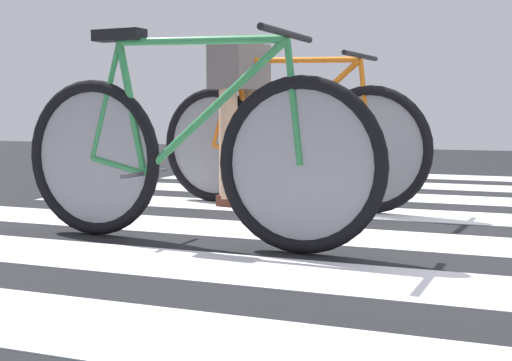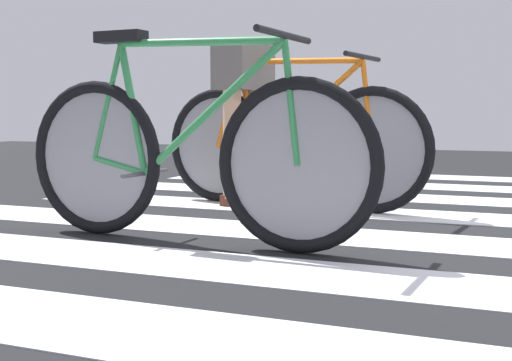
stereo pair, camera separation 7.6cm
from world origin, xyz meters
TOP-DOWN VIEW (x-y plane):
  - ground at (0.00, 0.00)m, footprint 18.00×14.00m
  - crosswalk_markings at (-0.04, 0.03)m, footprint 5.42×5.76m
  - bicycle_1_of_2 at (-1.09, -0.73)m, footprint 1.74×0.52m
  - bicycle_2_of_2 at (-1.04, 0.47)m, footprint 1.73×0.52m
  - cyclist_2_of_2 at (-1.35, 0.51)m, footprint 0.36×0.43m

SIDE VIEW (x-z plane):
  - ground at x=0.00m, z-range 0.00..0.02m
  - crosswalk_markings at x=-0.04m, z-range 0.02..0.02m
  - bicycle_1_of_2 at x=-1.09m, z-range -0.06..0.87m
  - bicycle_2_of_2 at x=-1.04m, z-range -0.06..0.87m
  - cyclist_2_of_2 at x=-1.35m, z-range 0.17..1.15m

